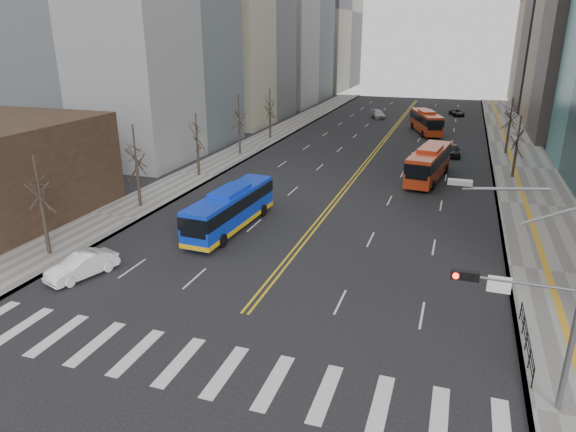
% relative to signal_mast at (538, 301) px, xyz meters
% --- Properties ---
extents(ground, '(220.00, 220.00, 0.00)m').
position_rel_signal_mast_xyz_m(ground, '(-13.77, -2.00, -4.86)').
color(ground, black).
extents(sidewalk_right, '(7.00, 130.00, 0.15)m').
position_rel_signal_mast_xyz_m(sidewalk_right, '(3.73, 43.00, -4.78)').
color(sidewalk_right, slate).
rests_on(sidewalk_right, ground).
extents(sidewalk_left, '(5.00, 130.00, 0.15)m').
position_rel_signal_mast_xyz_m(sidewalk_left, '(-30.27, 43.00, -4.78)').
color(sidewalk_left, slate).
rests_on(sidewalk_left, ground).
extents(crosswalk, '(26.70, 4.00, 0.01)m').
position_rel_signal_mast_xyz_m(crosswalk, '(-13.77, -2.00, -4.85)').
color(crosswalk, silver).
rests_on(crosswalk, ground).
extents(centerline, '(0.55, 100.00, 0.01)m').
position_rel_signal_mast_xyz_m(centerline, '(-13.77, 53.00, -4.85)').
color(centerline, gold).
rests_on(centerline, ground).
extents(signal_mast, '(5.37, 0.37, 9.39)m').
position_rel_signal_mast_xyz_m(signal_mast, '(0.00, 0.00, 0.00)').
color(signal_mast, slate).
rests_on(signal_mast, ground).
extents(pedestrian_railing, '(0.06, 6.06, 1.02)m').
position_rel_signal_mast_xyz_m(pedestrian_railing, '(0.53, 4.00, -4.03)').
color(pedestrian_railing, black).
rests_on(pedestrian_railing, sidewalk_right).
extents(street_trees, '(35.20, 47.20, 7.60)m').
position_rel_signal_mast_xyz_m(street_trees, '(-20.94, 32.55, 0.02)').
color(street_trees, black).
rests_on(street_trees, ground).
extents(blue_bus, '(3.03, 11.33, 3.29)m').
position_rel_signal_mast_xyz_m(blue_bus, '(-19.93, 14.77, -3.13)').
color(blue_bus, '#0E34D5').
rests_on(blue_bus, ground).
extents(red_bus_near, '(4.03, 11.26, 3.50)m').
position_rel_signal_mast_xyz_m(red_bus_near, '(-6.28, 34.38, -2.91)').
color(red_bus_near, red).
rests_on(red_bus_near, ground).
extents(red_bus_far, '(5.80, 11.07, 3.44)m').
position_rel_signal_mast_xyz_m(red_bus_far, '(-8.68, 61.93, -2.94)').
color(red_bus_far, red).
rests_on(red_bus_far, ground).
extents(car_white, '(2.94, 4.81, 1.50)m').
position_rel_signal_mast_xyz_m(car_white, '(-25.32, 4.00, -4.11)').
color(car_white, white).
rests_on(car_white, ground).
extents(car_dark_mid, '(2.27, 4.64, 1.53)m').
position_rel_signal_mast_xyz_m(car_dark_mid, '(-4.22, 46.70, -4.09)').
color(car_dark_mid, black).
rests_on(car_dark_mid, ground).
extents(car_silver, '(3.57, 5.10, 1.37)m').
position_rel_signal_mast_xyz_m(car_silver, '(-17.95, 74.24, -4.17)').
color(car_silver, '#ADAEB3').
rests_on(car_silver, ground).
extents(car_dark_far, '(3.23, 4.59, 1.16)m').
position_rel_signal_mast_xyz_m(car_dark_far, '(-4.45, 81.83, -4.28)').
color(car_dark_far, black).
rests_on(car_dark_far, ground).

